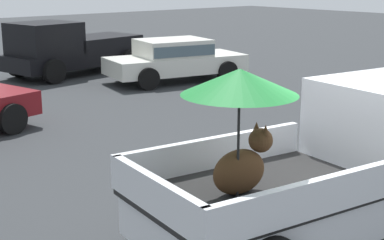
% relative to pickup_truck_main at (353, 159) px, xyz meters
% --- Properties ---
extents(ground_plane, '(80.00, 80.00, 0.00)m').
position_rel_pickup_truck_main_xyz_m(ground_plane, '(-0.41, 0.06, -0.97)').
color(ground_plane, '#2D3033').
extents(pickup_truck_main, '(5.25, 2.77, 2.33)m').
position_rel_pickup_truck_main_xyz_m(pickup_truck_main, '(0.00, 0.00, 0.00)').
color(pickup_truck_main, black).
rests_on(pickup_truck_main, ground).
extents(pickup_truck_red, '(5.03, 2.78, 1.80)m').
position_rel_pickup_truck_main_xyz_m(pickup_truck_red, '(3.23, 13.30, -0.10)').
color(pickup_truck_red, black).
rests_on(pickup_truck_red, ground).
extents(parked_sedan_near, '(4.57, 2.63, 1.33)m').
position_rel_pickup_truck_main_xyz_m(parked_sedan_near, '(5.08, 10.02, -0.23)').
color(parked_sedan_near, black).
rests_on(parked_sedan_near, ground).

